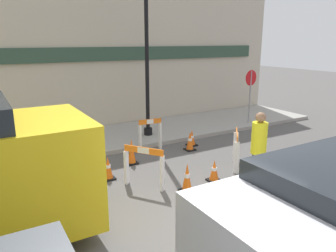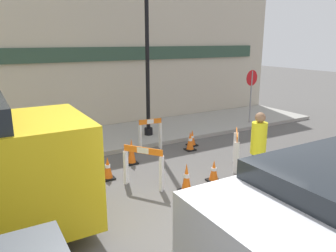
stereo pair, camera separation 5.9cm
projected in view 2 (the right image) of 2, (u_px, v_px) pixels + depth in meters
ground_plane at (198, 228)px, 5.92m from camera, size 60.00×60.00×0.00m
sidewalk_slab at (95, 140)px, 10.90m from camera, size 18.00×2.96×0.13m
storefront_facade at (76, 56)px, 11.52m from camera, size 18.00×0.22×5.50m
streetlamp_post at (147, 20)px, 10.34m from camera, size 0.44×0.44×5.96m
stop_sign at (251, 88)px, 12.66m from camera, size 0.60×0.08×2.06m
barricade_0 at (236, 148)px, 8.62m from camera, size 0.70×0.79×0.98m
barricade_1 at (150, 134)px, 10.01m from camera, size 0.73×0.21×0.98m
barricade_2 at (143, 165)px, 7.44m from camera, size 0.68×0.88×0.97m
traffic_cone_0 at (214, 171)px, 7.82m from camera, size 0.30×0.30×0.53m
traffic_cone_1 at (190, 141)px, 10.04m from camera, size 0.30×0.30×0.59m
traffic_cone_2 at (132, 152)px, 8.92m from camera, size 0.30×0.30×0.72m
traffic_cone_3 at (186, 178)px, 7.25m from camera, size 0.30×0.30×0.68m
traffic_cone_4 at (192, 138)px, 10.49m from camera, size 0.30×0.30×0.52m
traffic_cone_5 at (108, 168)px, 7.94m from camera, size 0.30×0.30×0.58m
person_worker at (258, 148)px, 7.26m from camera, size 0.44×0.44×1.79m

